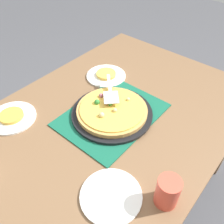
% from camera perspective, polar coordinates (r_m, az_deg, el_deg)
% --- Properties ---
extents(ground_plane, '(8.00, 8.00, 0.00)m').
position_cam_1_polar(ground_plane, '(1.77, -0.00, -18.43)').
color(ground_plane, '#4C4C51').
extents(dining_table, '(1.40, 1.00, 0.75)m').
position_cam_1_polar(dining_table, '(1.25, -0.00, -4.33)').
color(dining_table, brown).
rests_on(dining_table, ground_plane).
extents(placemat, '(0.48, 0.36, 0.01)m').
position_cam_1_polar(placemat, '(1.17, -0.00, -0.61)').
color(placemat, '#145B42').
rests_on(placemat, dining_table).
extents(pizza_pan, '(0.38, 0.38, 0.01)m').
position_cam_1_polar(pizza_pan, '(1.16, -0.00, -0.25)').
color(pizza_pan, black).
rests_on(pizza_pan, placemat).
extents(pizza, '(0.33, 0.33, 0.05)m').
position_cam_1_polar(pizza, '(1.15, -0.05, 0.51)').
color(pizza, tan).
rests_on(pizza, pizza_pan).
extents(plate_near_left, '(0.22, 0.22, 0.01)m').
position_cam_1_polar(plate_near_left, '(1.41, -1.37, 8.32)').
color(plate_near_left, white).
rests_on(plate_near_left, dining_table).
extents(plate_far_right, '(0.22, 0.22, 0.01)m').
position_cam_1_polar(plate_far_right, '(1.24, -22.04, -1.20)').
color(plate_far_right, white).
rests_on(plate_far_right, dining_table).
extents(plate_side, '(0.22, 0.22, 0.01)m').
position_cam_1_polar(plate_side, '(0.91, -0.22, -18.77)').
color(plate_side, white).
rests_on(plate_side, dining_table).
extents(served_slice_left, '(0.11, 0.11, 0.02)m').
position_cam_1_polar(served_slice_left, '(1.40, -1.38, 8.76)').
color(served_slice_left, '#EAB747').
rests_on(served_slice_left, plate_near_left).
extents(served_slice_right, '(0.11, 0.11, 0.02)m').
position_cam_1_polar(served_slice_right, '(1.23, -22.19, -0.77)').
color(served_slice_right, gold).
rests_on(served_slice_right, plate_far_right).
extents(cup_far, '(0.08, 0.08, 0.12)m').
position_cam_1_polar(cup_far, '(0.88, 12.68, -17.51)').
color(cup_far, '#E04C38').
rests_on(cup_far, dining_table).
extents(pizza_server, '(0.19, 0.19, 0.01)m').
position_cam_1_polar(pizza_server, '(1.20, -0.40, 4.86)').
color(pizza_server, silver).
rests_on(pizza_server, pizza).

